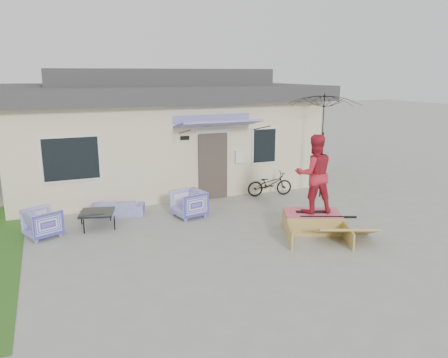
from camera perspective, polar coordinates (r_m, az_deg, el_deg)
name	(u,v)px	position (r m, az deg, el deg)	size (l,w,h in m)	color
ground	(242,255)	(9.84, 2.36, -9.84)	(90.00, 90.00, 0.00)	gray
house	(154,127)	(16.75, -9.01, 6.67)	(10.80, 8.49, 4.10)	beige
loveseat	(117,205)	(12.77, -13.67, -3.29)	(1.48, 0.44, 0.58)	#3030AA
armchair_left	(43,221)	(11.64, -22.47, -5.10)	(0.76, 0.71, 0.78)	#3030AA
armchair_right	(189,202)	(12.26, -4.60, -3.04)	(0.80, 0.75, 0.82)	#3030AA
coffee_table	(98,219)	(11.93, -16.08, -5.06)	(0.84, 0.84, 0.42)	black
bicycle	(270,181)	(14.37, 5.96, -0.31)	(0.52, 1.50, 0.96)	black
patio_umbrella	(323,143)	(14.27, 12.67, 4.54)	(2.75, 2.64, 2.20)	black
skate_ramp	(312,222)	(11.45, 11.36, -5.44)	(1.38, 1.84, 0.46)	#AD8F47
skateboard	(312,211)	(11.42, 11.38, -4.15)	(0.83, 0.21, 0.05)	black
skater	(314,173)	(11.15, 11.62, 0.83)	(0.97, 0.75, 1.98)	#B72232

